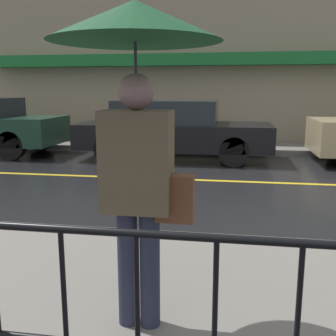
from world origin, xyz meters
TOP-DOWN VIEW (x-y plane):
  - ground_plane at (0.00, 0.00)m, footprint 80.00×80.00m
  - sidewalk_far at (0.00, 4.09)m, footprint 28.00×1.73m
  - lane_marking at (0.00, 0.00)m, footprint 25.20×0.12m
  - building_storefront at (0.00, 5.08)m, footprint 28.00×0.85m
  - pedestrian at (-1.36, -5.02)m, footprint 1.04×1.04m
  - car_black at (-2.24, 2.27)m, footprint 4.74×1.79m

SIDE VIEW (x-z plane):
  - ground_plane at x=0.00m, z-range 0.00..0.00m
  - lane_marking at x=0.00m, z-range 0.00..0.01m
  - sidewalk_far at x=0.00m, z-range 0.00..0.15m
  - car_black at x=-2.24m, z-range 0.02..1.48m
  - pedestrian at x=-1.36m, z-range 0.75..2.83m
  - building_storefront at x=0.00m, z-range -0.01..5.61m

